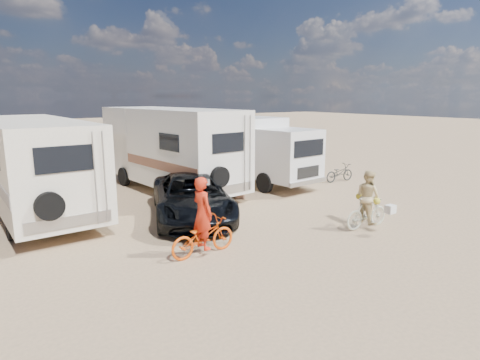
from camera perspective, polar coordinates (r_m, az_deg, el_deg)
ground at (r=11.62m, az=6.65°, el=-8.36°), size 140.00×140.00×0.00m
rv_main at (r=17.38m, az=-9.54°, el=4.10°), size 3.13×7.77×3.46m
rv_left at (r=15.41m, az=-26.64°, el=1.58°), size 2.68×8.23×3.19m
box_truck at (r=19.09m, az=1.28°, el=4.24°), size 2.74×7.39×3.01m
dark_suv at (r=13.46m, az=-6.72°, el=-2.39°), size 4.17×5.66×1.43m
bike_man at (r=10.44m, az=-5.19°, el=-7.87°), size 1.85×0.72×0.96m
bike_woman at (r=13.03m, az=17.27°, el=-4.35°), size 1.66×0.62×0.97m
rider_man at (r=10.30m, az=-5.23°, el=-5.56°), size 0.47×0.69×1.84m
rider_woman at (r=12.95m, az=17.35°, el=-2.99°), size 0.69×0.84×1.61m
bike_parked at (r=19.76m, az=13.69°, el=0.97°), size 1.63×0.69×0.84m
cooler at (r=14.89m, az=-6.20°, el=-2.88°), size 0.63×0.47×0.49m
crate at (r=16.17m, az=-0.20°, el=-1.95°), size 0.51×0.51×0.32m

